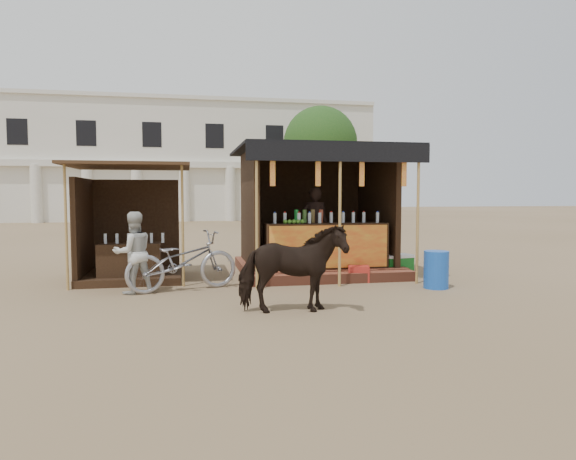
# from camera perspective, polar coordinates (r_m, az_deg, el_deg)

# --- Properties ---
(ground) EXTENTS (120.00, 120.00, 0.00)m
(ground) POSITION_cam_1_polar(r_m,az_deg,el_deg) (8.27, 2.18, -8.39)
(ground) COLOR #846B4C
(ground) RESTS_ON ground
(main_stall) EXTENTS (3.60, 3.61, 2.78)m
(main_stall) POSITION_cam_1_polar(r_m,az_deg,el_deg) (11.60, 3.16, 0.30)
(main_stall) COLOR brown
(main_stall) RESTS_ON ground
(secondary_stall) EXTENTS (2.40, 2.40, 2.38)m
(secondary_stall) POSITION_cam_1_polar(r_m,az_deg,el_deg) (11.21, -17.80, -0.92)
(secondary_stall) COLOR #332112
(secondary_stall) RESTS_ON ground
(cow) EXTENTS (1.62, 0.80, 1.34)m
(cow) POSITION_cam_1_polar(r_m,az_deg,el_deg) (7.65, 0.47, -4.31)
(cow) COLOR black
(cow) RESTS_ON ground
(motorbike) EXTENTS (2.21, 1.34, 1.10)m
(motorbike) POSITION_cam_1_polar(r_m,az_deg,el_deg) (9.64, -11.65, -3.39)
(motorbike) COLOR #9D9EA6
(motorbike) RESTS_ON ground
(bystander) EXTENTS (0.87, 0.78, 1.47)m
(bystander) POSITION_cam_1_polar(r_m,az_deg,el_deg) (9.55, -16.81, -2.43)
(bystander) COLOR beige
(bystander) RESTS_ON ground
(blue_barrel) EXTENTS (0.60, 0.60, 0.71)m
(blue_barrel) POSITION_cam_1_polar(r_m,az_deg,el_deg) (10.09, 16.14, -4.25)
(blue_barrel) COLOR blue
(blue_barrel) RESTS_ON ground
(red_crate) EXTENTS (0.51, 0.47, 0.32)m
(red_crate) POSITION_cam_1_polar(r_m,az_deg,el_deg) (10.56, 7.86, -4.84)
(red_crate) COLOR #AA251C
(red_crate) RESTS_ON ground
(cooler) EXTENTS (0.70, 0.54, 0.46)m
(cooler) POSITION_cam_1_polar(r_m,az_deg,el_deg) (11.48, 11.98, -3.80)
(cooler) COLOR #176B1F
(cooler) RESTS_ON ground
(background_building) EXTENTS (26.00, 7.45, 8.18)m
(background_building) POSITION_cam_1_polar(r_m,az_deg,el_deg) (37.86, -11.46, 7.26)
(background_building) COLOR silver
(background_building) RESTS_ON ground
(tree) EXTENTS (4.50, 4.40, 7.00)m
(tree) POSITION_cam_1_polar(r_m,az_deg,el_deg) (31.10, 3.20, 9.27)
(tree) COLOR #382314
(tree) RESTS_ON ground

